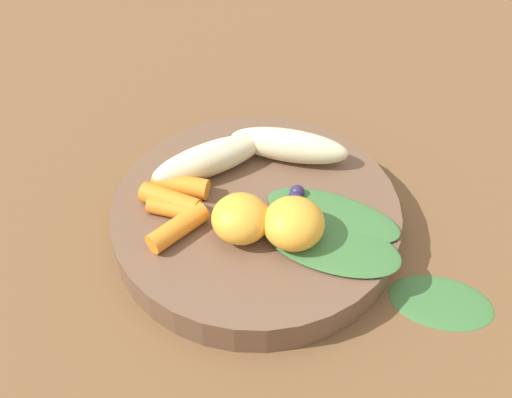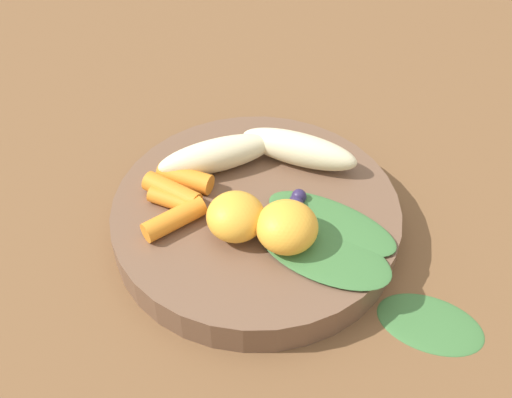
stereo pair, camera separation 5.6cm
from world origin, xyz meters
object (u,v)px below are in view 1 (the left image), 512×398
Objects in this scene: bowl at (256,219)px; banana_peeled_left at (209,159)px; kale_leaf_stray at (441,301)px; banana_peeled_right at (289,145)px; orange_segment_near at (294,223)px.

banana_peeled_left reaches higher than bowl.
banana_peeled_left reaches higher than kale_leaf_stray.
banana_peeled_left is at bearing 161.94° from kale_leaf_stray.
banana_peeled_right is 1.28× the size of kale_leaf_stray.
banana_peeled_left is at bearing 105.45° from orange_segment_near.
banana_peeled_right is (0.07, -0.02, 0.00)m from banana_peeled_left.
bowl is 2.29× the size of banana_peeled_left.
kale_leaf_stray is (0.12, -0.20, -0.04)m from banana_peeled_left.
kale_leaf_stray is at bearing -53.81° from bowl.
bowl is at bearing 77.78° from banana_peeled_right.
orange_segment_near is at bearing -76.56° from bowl.
banana_peeled_left is 1.00× the size of banana_peeled_right.
banana_peeled_right is at bearing 165.89° from banana_peeled_left.
banana_peeled_left is 2.17× the size of orange_segment_near.
orange_segment_near is (0.01, -0.05, 0.03)m from bowl.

